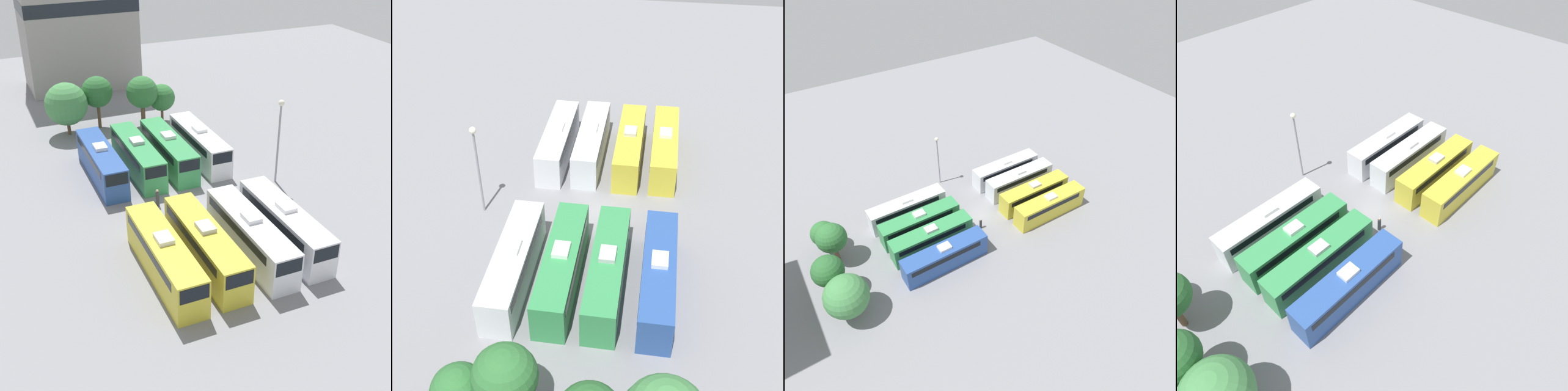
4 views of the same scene
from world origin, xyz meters
The scene contains 12 objects.
ground_plane centered at (0.00, 0.00, 0.00)m, with size 117.91×117.91×0.00m, color gray.
bus_0 centered at (-5.39, -8.97, 1.83)m, with size 2.48×11.52×3.68m.
bus_1 centered at (-1.94, -8.80, 1.83)m, with size 2.48×11.52×3.68m.
bus_2 centered at (1.94, -8.95, 1.83)m, with size 2.48×11.52×3.68m.
bus_3 centered at (5.32, -8.64, 1.83)m, with size 2.48×11.52×3.68m.
bus_4 centered at (-5.57, 8.75, 1.83)m, with size 2.48×11.52×3.68m.
bus_5 centered at (-1.76, 8.71, 1.83)m, with size 2.48×11.52×3.68m.
bus_6 centered at (1.70, 8.76, 1.83)m, with size 2.48×11.52×3.68m.
bus_7 centered at (5.38, 9.01, 1.83)m, with size 2.48×11.52×3.68m.
worker_person centered at (-2.31, 1.16, 0.81)m, with size 0.36×0.36×1.75m.
light_pole centered at (10.32, 1.03, 5.80)m, with size 0.60×0.60×8.67m.
tree_2 centered at (2.74, 20.28, 4.37)m, with size 3.87×3.87×6.35m.
Camera 2 is at (-4.51, 37.34, 31.25)m, focal length 50.00 mm.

